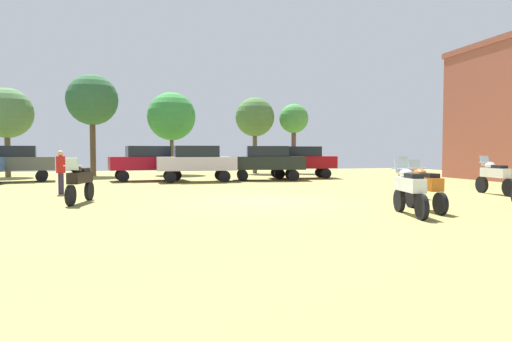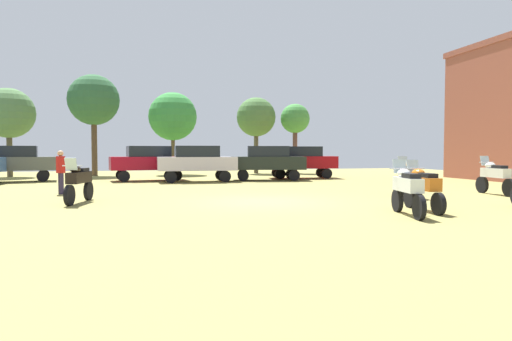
% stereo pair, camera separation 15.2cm
% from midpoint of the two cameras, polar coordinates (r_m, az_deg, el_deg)
% --- Properties ---
extents(ground_plane, '(44.00, 52.00, 0.02)m').
position_cam_midpoint_polar(ground_plane, '(14.85, 0.82, -4.09)').
color(ground_plane, olive).
extents(motorcycle_2, '(0.75, 2.26, 1.49)m').
position_cam_midpoint_polar(motorcycle_2, '(15.53, -22.03, -1.22)').
color(motorcycle_2, black).
rests_on(motorcycle_2, ground).
extents(motorcycle_3, '(0.68, 2.11, 1.51)m').
position_cam_midpoint_polar(motorcycle_3, '(17.30, 18.89, -0.81)').
color(motorcycle_3, black).
rests_on(motorcycle_3, ground).
extents(motorcycle_4, '(0.62, 2.19, 1.44)m').
position_cam_midpoint_polar(motorcycle_4, '(13.33, 20.61, -1.89)').
color(motorcycle_4, black).
rests_on(motorcycle_4, ground).
extents(motorcycle_6, '(0.71, 2.13, 1.47)m').
position_cam_midpoint_polar(motorcycle_6, '(12.26, 18.86, -2.17)').
color(motorcycle_6, black).
rests_on(motorcycle_6, ground).
extents(motorcycle_8, '(0.62, 2.25, 1.51)m').
position_cam_midpoint_polar(motorcycle_8, '(19.54, 28.21, -0.59)').
color(motorcycle_8, black).
rests_on(motorcycle_8, ground).
extents(car_1, '(4.53, 2.45, 2.00)m').
position_cam_midpoint_polar(car_1, '(26.30, -13.93, 1.27)').
color(car_1, black).
rests_on(car_1, ground).
extents(car_2, '(4.55, 2.55, 2.00)m').
position_cam_midpoint_polar(car_2, '(25.91, 1.29, 1.32)').
color(car_2, black).
rests_on(car_2, ground).
extents(car_4, '(4.56, 2.58, 2.00)m').
position_cam_midpoint_polar(car_4, '(28.00, -29.05, 1.10)').
color(car_4, black).
rests_on(car_4, ground).
extents(car_5, '(4.32, 1.85, 2.00)m').
position_cam_midpoint_polar(car_5, '(24.77, -7.88, 1.25)').
color(car_5, black).
rests_on(car_5, ground).
extents(car_6, '(4.48, 2.30, 2.00)m').
position_cam_midpoint_polar(car_6, '(28.06, 5.60, 1.40)').
color(car_6, black).
rests_on(car_6, ground).
extents(person_1, '(0.47, 0.47, 1.73)m').
position_cam_midpoint_polar(person_1, '(19.03, -24.09, 0.21)').
color(person_1, '#2D2540').
rests_on(person_1, ground).
extents(tree_1, '(3.02, 3.02, 5.86)m').
position_cam_midpoint_polar(tree_1, '(34.41, -0.28, 6.85)').
color(tree_1, '#4F4B37').
rests_on(tree_1, ground).
extents(tree_2, '(3.33, 3.33, 5.91)m').
position_cam_midpoint_polar(tree_2, '(33.90, -29.59, 6.43)').
color(tree_2, '#4C4633').
rests_on(tree_2, ground).
extents(tree_3, '(3.50, 3.50, 7.03)m').
position_cam_midpoint_polar(tree_3, '(33.06, -20.50, 8.46)').
color(tree_3, '#4F3D29').
rests_on(tree_3, ground).
extents(tree_4, '(2.29, 2.29, 5.42)m').
position_cam_midpoint_polar(tree_4, '(35.01, 4.77, 6.54)').
color(tree_4, brown).
rests_on(tree_4, ground).
extents(tree_6, '(3.53, 3.53, 6.04)m').
position_cam_midpoint_polar(tree_6, '(33.34, -10.98, 6.84)').
color(tree_6, brown).
rests_on(tree_6, ground).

